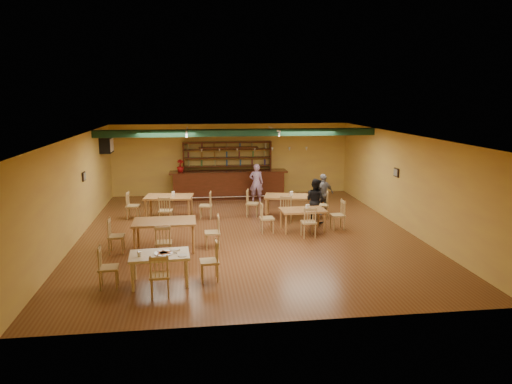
{
  "coord_description": "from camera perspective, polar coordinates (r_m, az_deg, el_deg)",
  "views": [
    {
      "loc": [
        -1.52,
        -14.14,
        4.16
      ],
      "look_at": [
        0.37,
        0.6,
        1.15
      ],
      "focal_mm": 33.47,
      "sensor_mm": 36.0,
      "label": 1
    }
  ],
  "objects": [
    {
      "name": "picture_left",
      "position": [
        15.72,
        -19.89,
        1.76
      ],
      "size": [
        0.04,
        0.34,
        0.28
      ],
      "primitive_type": "cube",
      "color": "black",
      "rests_on": "wall_left"
    },
    {
      "name": "ac_unit",
      "position": [
        18.72,
        -17.43,
        5.38
      ],
      "size": [
        0.34,
        0.7,
        0.48
      ],
      "primitive_type": "cube",
      "color": "white",
      "rests_on": "wall_left"
    },
    {
      "name": "dining_table_c",
      "position": [
        13.27,
        -10.83,
        -5.13
      ],
      "size": [
        1.69,
        1.03,
        0.84
      ],
      "primitive_type": "cube",
      "rotation": [
        0.0,
        0.0,
        0.01
      ],
      "color": "#9E6038",
      "rests_on": "ground"
    },
    {
      "name": "pizza_tray",
      "position": [
        10.9,
        -10.98,
        -7.21
      ],
      "size": [
        0.46,
        0.46,
        0.01
      ],
      "primitive_type": "cylinder",
      "rotation": [
        0.0,
        0.0,
        0.17
      ],
      "color": "silver",
      "rests_on": "near_table"
    },
    {
      "name": "poinsettia",
      "position": [
        19.5,
        -9.03,
        3.12
      ],
      "size": [
        0.36,
        0.36,
        0.5
      ],
      "primitive_type": "imported",
      "rotation": [
        0.0,
        0.0,
        0.35
      ],
      "color": "maroon",
      "rests_on": "bar_counter"
    },
    {
      "name": "patron_right_b",
      "position": [
        17.08,
        8.06,
        -0.25
      ],
      "size": [
        0.92,
        0.68,
        1.46
      ],
      "primitive_type": "imported",
      "rotation": [
        0.0,
        0.0,
        3.57
      ],
      "color": "gray",
      "rests_on": "ground"
    },
    {
      "name": "picture_right",
      "position": [
        16.2,
        16.43,
        2.25
      ],
      "size": [
        0.04,
        0.34,
        0.28
      ],
      "primitive_type": "cube",
      "color": "black",
      "rests_on": "wall_right"
    },
    {
      "name": "bar_counter",
      "position": [
        19.66,
        -3.29,
        0.9
      ],
      "size": [
        4.79,
        0.85,
        1.13
      ],
      "primitive_type": "cube",
      "color": "#37190B",
      "rests_on": "ground"
    },
    {
      "name": "ceiling_beam",
      "position": [
        17.05,
        -2.18,
        7.11
      ],
      "size": [
        10.0,
        0.3,
        0.25
      ],
      "primitive_type": "cube",
      "color": "black",
      "rests_on": "ceiling"
    },
    {
      "name": "dining_table_d",
      "position": [
        14.99,
        5.59,
        -3.35
      ],
      "size": [
        1.41,
        0.88,
        0.69
      ],
      "primitive_type": "cube",
      "rotation": [
        0.0,
        0.0,
        0.04
      ],
      "color": "#9E6038",
      "rests_on": "ground"
    },
    {
      "name": "patron_right_a",
      "position": [
        15.94,
        7.1,
        -1.02
      ],
      "size": [
        0.89,
        0.91,
        1.48
      ],
      "primitive_type": "imported",
      "rotation": [
        0.0,
        0.0,
        2.24
      ],
      "color": "black",
      "rests_on": "ground"
    },
    {
      "name": "pizza_server",
      "position": [
        10.93,
        -10.23,
        -7.07
      ],
      "size": [
        0.32,
        0.24,
        0.0
      ],
      "primitive_type": "cube",
      "rotation": [
        0.0,
        0.0,
        -0.55
      ],
      "color": "silver",
      "rests_on": "pizza_tray"
    },
    {
      "name": "floor",
      "position": [
        14.81,
        -1.12,
        -4.86
      ],
      "size": [
        12.0,
        12.0,
        0.0
      ],
      "primitive_type": "plane",
      "color": "brown",
      "rests_on": "ground"
    },
    {
      "name": "track_rail_left",
      "position": [
        17.58,
        -8.26,
        7.36
      ],
      "size": [
        0.05,
        2.5,
        0.05
      ],
      "primitive_type": "cube",
      "color": "white",
      "rests_on": "ceiling"
    },
    {
      "name": "track_rail_right",
      "position": [
        17.82,
        2.17,
        7.52
      ],
      "size": [
        0.05,
        2.5,
        0.05
      ],
      "primitive_type": "cube",
      "color": "white",
      "rests_on": "ceiling"
    },
    {
      "name": "napkin_stack",
      "position": [
        11.06,
        -9.7,
        -6.84
      ],
      "size": [
        0.25,
        0.24,
        0.03
      ],
      "primitive_type": "cube",
      "rotation": [
        0.0,
        0.0,
        0.61
      ],
      "color": "white",
      "rests_on": "near_table"
    },
    {
      "name": "parmesan_shaker",
      "position": [
        10.8,
        -13.79,
        -7.25
      ],
      "size": [
        0.08,
        0.08,
        0.11
      ],
      "primitive_type": "cylinder",
      "rotation": [
        0.0,
        0.0,
        0.06
      ],
      "color": "#EAE5C6",
      "rests_on": "near_table"
    },
    {
      "name": "back_bar_hutch",
      "position": [
        20.19,
        -3.43,
        2.83
      ],
      "size": [
        3.71,
        0.4,
        2.28
      ],
      "primitive_type": "cube",
      "color": "#37190B",
      "rests_on": "ground"
    },
    {
      "name": "patron_bar",
      "position": [
        18.92,
        0.03,
        1.11
      ],
      "size": [
        0.61,
        0.45,
        1.53
      ],
      "primitive_type": "imported",
      "rotation": [
        0.0,
        0.0,
        2.98
      ],
      "color": "#9353B5",
      "rests_on": "ground"
    },
    {
      "name": "near_table",
      "position": [
        11.02,
        -11.4,
        -8.99
      ],
      "size": [
        1.36,
        0.92,
        0.7
      ],
      "primitive_type": "cube",
      "rotation": [
        0.0,
        0.0,
        0.06
      ],
      "color": "tan",
      "rests_on": "ground"
    },
    {
      "name": "side_plate",
      "position": [
        10.7,
        -8.77,
        -7.49
      ],
      "size": [
        0.23,
        0.23,
        0.01
      ],
      "primitive_type": "cylinder",
      "rotation": [
        0.0,
        0.0,
        0.06
      ],
      "color": "white",
      "rests_on": "near_table"
    },
    {
      "name": "dining_table_a",
      "position": [
        16.63,
        -10.32,
        -1.81
      ],
      "size": [
        1.7,
        1.14,
        0.8
      ],
      "primitive_type": "cube",
      "rotation": [
        0.0,
        0.0,
        -0.12
      ],
      "color": "#9E6038",
      "rests_on": "ground"
    },
    {
      "name": "dining_table_b",
      "position": [
        16.61,
        3.71,
        -1.72
      ],
      "size": [
        1.7,
        1.25,
        0.77
      ],
      "primitive_type": "cube",
      "rotation": [
        0.0,
        0.0,
        -0.24
      ],
      "color": "#9E6038",
      "rests_on": "ground"
    }
  ]
}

